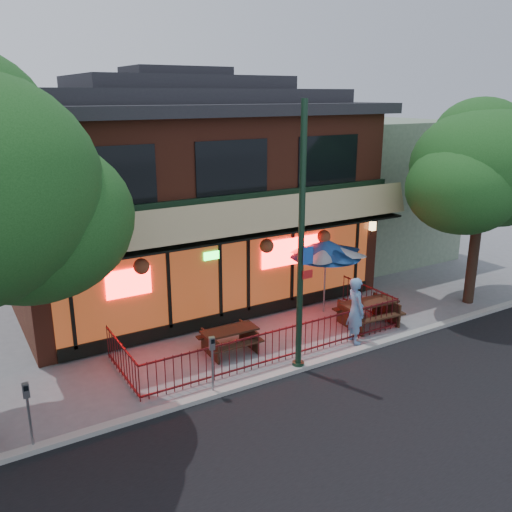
# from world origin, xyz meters

# --- Properties ---
(ground) EXTENTS (80.00, 80.00, 0.00)m
(ground) POSITION_xyz_m (0.00, 0.00, 0.00)
(ground) COLOR gray
(ground) RESTS_ON ground
(asphalt_street) EXTENTS (80.00, 11.00, 0.00)m
(asphalt_street) POSITION_xyz_m (0.00, -6.00, 0.00)
(asphalt_street) COLOR black
(asphalt_street) RESTS_ON ground
(curb) EXTENTS (80.00, 0.25, 0.12)m
(curb) POSITION_xyz_m (0.00, -0.50, 0.06)
(curb) COLOR #999993
(curb) RESTS_ON ground
(restaurant_building) EXTENTS (12.96, 9.49, 8.05)m
(restaurant_building) POSITION_xyz_m (0.00, 7.11, 4.13)
(restaurant_building) COLOR maroon
(restaurant_building) RESTS_ON ground
(neighbor_building) EXTENTS (6.00, 7.00, 6.00)m
(neighbor_building) POSITION_xyz_m (9.00, 7.70, 3.00)
(neighbor_building) COLOR gray
(neighbor_building) RESTS_ON ground
(patio_fence) EXTENTS (8.44, 2.62, 1.00)m
(patio_fence) POSITION_xyz_m (0.00, 0.50, 0.63)
(patio_fence) COLOR #480F13
(patio_fence) RESTS_ON ground
(street_light) EXTENTS (0.43, 0.32, 7.00)m
(street_light) POSITION_xyz_m (0.00, -0.40, 3.15)
(street_light) COLOR #152F1F
(street_light) RESTS_ON ground
(street_tree_right) EXTENTS (4.80, 4.80, 7.02)m
(street_tree_right) POSITION_xyz_m (8.04, 0.59, 4.96)
(street_tree_right) COLOR #322119
(street_tree_right) RESTS_ON ground
(picnic_table_left) EXTENTS (1.63, 1.27, 0.68)m
(picnic_table_left) POSITION_xyz_m (-1.09, 1.44, 0.45)
(picnic_table_left) COLOR #321D12
(picnic_table_left) RESTS_ON ground
(picnic_table_right) EXTENTS (1.95, 1.55, 0.79)m
(picnic_table_right) POSITION_xyz_m (3.60, 0.84, 0.52)
(picnic_table_right) COLOR #392114
(picnic_table_right) RESTS_ON ground
(patio_umbrella) EXTENTS (2.31, 2.31, 2.64)m
(patio_umbrella) POSITION_xyz_m (3.02, 2.40, 2.25)
(patio_umbrella) COLOR gray
(patio_umbrella) RESTS_ON ground
(pedestrian) EXTENTS (0.62, 0.82, 2.01)m
(pedestrian) POSITION_xyz_m (2.38, 0.10, 1.01)
(pedestrian) COLOR #6292C4
(pedestrian) RESTS_ON ground
(parking_meter_near) EXTENTS (0.16, 0.15, 1.54)m
(parking_meter_near) POSITION_xyz_m (-2.55, -0.40, 1.04)
(parking_meter_near) COLOR gray
(parking_meter_near) RESTS_ON ground
(parking_meter_far) EXTENTS (0.14, 0.13, 1.54)m
(parking_meter_far) POSITION_xyz_m (-6.72, -0.40, 1.04)
(parking_meter_far) COLOR gray
(parking_meter_far) RESTS_ON ground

